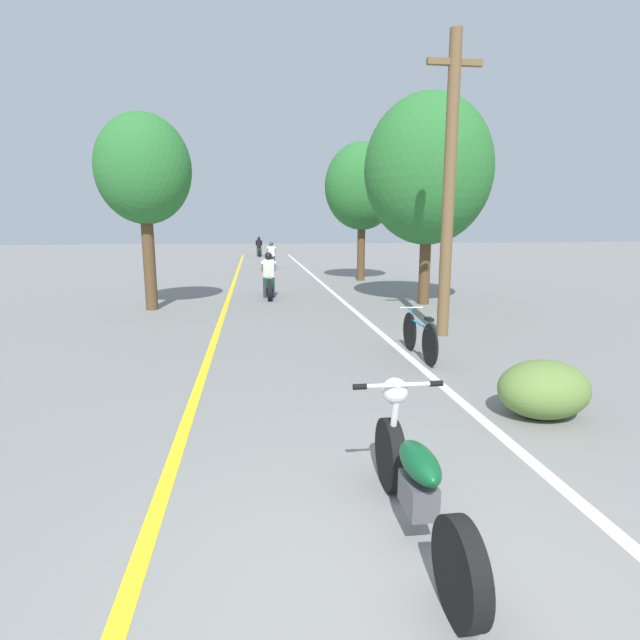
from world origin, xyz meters
TOP-DOWN VIEW (x-y plane):
  - ground_plane at (0.00, 0.00)m, footprint 120.00×120.00m
  - lane_stripe_center at (-1.70, 12.63)m, footprint 0.14×48.00m
  - lane_stripe_edge at (1.79, 12.63)m, footprint 0.14×48.00m
  - utility_pole at (3.03, 7.27)m, footprint 1.10×0.24m
  - roadside_tree_right_near at (4.04, 11.40)m, footprint 3.61×3.24m
  - roadside_tree_right_far at (3.54, 17.83)m, footprint 3.02×2.72m
  - roadside_tree_left at (-3.67, 11.41)m, footprint 2.46×2.22m
  - roadside_bush at (2.54, 2.75)m, footprint 1.10×0.88m
  - motorcycle_foreground at (0.28, 0.69)m, footprint 0.75×2.14m
  - motorcycle_rider_lead at (-0.42, 13.29)m, footprint 0.50×2.10m
  - motorcycle_rider_mid at (0.05, 24.23)m, footprint 0.50×2.08m
  - motorcycle_rider_far at (-0.49, 34.74)m, footprint 0.50×2.00m
  - bicycle_parked at (1.96, 5.61)m, footprint 0.44×1.79m

SIDE VIEW (x-z plane):
  - ground_plane at x=0.00m, z-range 0.00..0.00m
  - lane_stripe_center at x=-1.70m, z-range 0.00..0.01m
  - lane_stripe_edge at x=1.79m, z-range 0.00..0.01m
  - roadside_bush at x=2.54m, z-range 0.00..0.70m
  - bicycle_parked at x=1.96m, z-range -0.03..0.78m
  - motorcycle_foreground at x=0.28m, z-range -0.09..0.95m
  - motorcycle_rider_mid at x=0.05m, z-range -0.17..1.23m
  - motorcycle_rider_far at x=-0.49m, z-range -0.18..1.25m
  - motorcycle_rider_lead at x=-0.42m, z-range -0.18..1.26m
  - utility_pole at x=3.03m, z-range 0.09..6.02m
  - roadside_tree_left at x=-3.67m, z-range 1.11..6.24m
  - roadside_tree_right_near at x=4.04m, z-range 0.85..6.72m
  - roadside_tree_right_far at x=3.54m, z-range 1.02..6.57m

